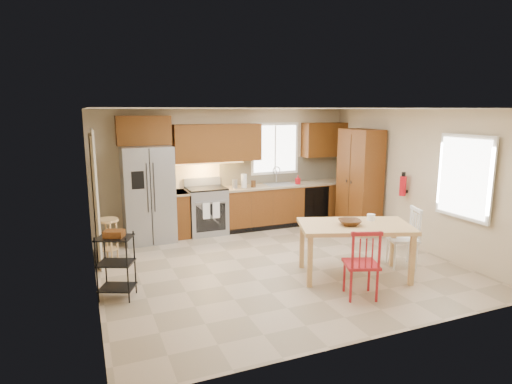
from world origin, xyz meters
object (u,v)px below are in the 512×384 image
at_px(table_bowl, 350,225).
at_px(bar_stool, 109,240).
at_px(soap_bottle, 298,180).
at_px(pantry, 360,181).
at_px(dining_table, 354,251).
at_px(chair_red, 361,263).
at_px(range_stove, 207,211).
at_px(table_jar, 371,219).
at_px(refrigerator, 148,194).
at_px(utility_cart, 116,266).
at_px(chair_white, 402,238).
at_px(fire_extinguisher, 403,186).

height_order(table_bowl, bar_stool, table_bowl).
xyz_separation_m(soap_bottle, pantry, (0.95, -0.90, 0.05)).
xyz_separation_m(dining_table, bar_stool, (-3.38, 2.10, -0.04)).
bearing_deg(chair_red, dining_table, 81.56).
height_order(range_stove, dining_table, range_stove).
xyz_separation_m(chair_red, bar_stool, (-3.03, 2.75, -0.12)).
bearing_deg(table_jar, refrigerator, 135.36).
relative_size(chair_red, utility_cart, 1.08).
xyz_separation_m(soap_bottle, table_jar, (-0.25, -2.87, -0.16)).
height_order(range_stove, chair_red, chair_red).
height_order(range_stove, utility_cart, range_stove).
height_order(soap_bottle, dining_table, soap_bottle).
relative_size(chair_white, utility_cart, 1.08).
bearing_deg(soap_bottle, table_jar, -94.93).
relative_size(range_stove, table_jar, 6.35).
xyz_separation_m(range_stove, pantry, (2.98, -0.99, 0.59)).
bearing_deg(chair_red, table_jar, 66.66).
relative_size(dining_table, table_bowl, 4.94).
distance_m(pantry, utility_cart, 5.20).
bearing_deg(utility_cart, chair_red, 2.38).
xyz_separation_m(chair_white, utility_cart, (-4.33, 0.50, -0.03)).
bearing_deg(table_jar, soap_bottle, 85.07).
xyz_separation_m(pantry, table_bowl, (-1.66, -2.07, -0.25)).
xyz_separation_m(chair_red, table_bowl, (0.25, 0.65, 0.33)).
height_order(dining_table, table_bowl, table_bowl).
height_order(fire_extinguisher, utility_cart, fire_extinguisher).
height_order(table_bowl, utility_cart, utility_cart).
xyz_separation_m(range_stove, table_jar, (1.78, -2.96, 0.37)).
xyz_separation_m(pantry, chair_red, (-1.90, -2.72, -0.57)).
bearing_deg(chair_white, chair_red, 138.16).
bearing_deg(pantry, refrigerator, 167.38).
relative_size(table_bowl, bar_stool, 0.46).
distance_m(chair_red, chair_white, 1.48).
xyz_separation_m(pantry, table_jar, (-1.20, -1.97, -0.22)).
height_order(pantry, bar_stool, pantry).
height_order(soap_bottle, pantry, pantry).
relative_size(refrigerator, soap_bottle, 9.53).
relative_size(fire_extinguisher, bar_stool, 0.50).
height_order(refrigerator, range_stove, refrigerator).
height_order(dining_table, utility_cart, utility_cart).
distance_m(range_stove, utility_cart, 3.18).
distance_m(pantry, chair_white, 2.19).
bearing_deg(refrigerator, chair_red, -58.60).
height_order(refrigerator, chair_red, refrigerator).
xyz_separation_m(pantry, dining_table, (-1.55, -2.07, -0.65)).
xyz_separation_m(range_stove, soap_bottle, (2.03, -0.08, 0.54)).
distance_m(range_stove, chair_red, 3.86).
relative_size(refrigerator, fire_extinguisher, 5.06).
bearing_deg(pantry, fire_extinguisher, -79.22).
distance_m(range_stove, dining_table, 3.37).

